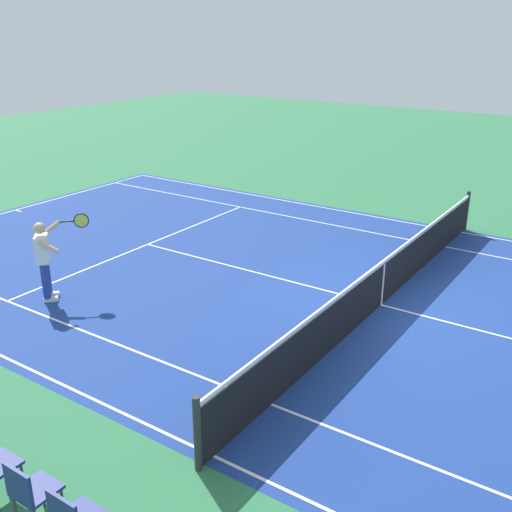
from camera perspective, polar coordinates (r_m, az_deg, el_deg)
The scene contains 7 objects.
ground_plane at distance 12.43m, azimuth 11.71°, elevation -4.55°, with size 60.00×60.00×0.00m, color #2D7247.
court_slab at distance 12.43m, azimuth 11.71°, elevation -4.55°, with size 24.20×11.40×0.00m, color navy.
court_line_markings at distance 12.43m, azimuth 11.71°, elevation -4.53°, with size 23.85×11.05×0.01m.
tennis_net at distance 12.23m, azimuth 11.88°, elevation -2.47°, with size 0.10×11.70×1.08m.
tennis_player_near at distance 12.80m, azimuth -19.34°, elevation -0.06°, with size 0.75×1.13×1.70m.
tennis_ball at distance 14.22m, azimuth 11.27°, elevation -1.03°, with size 0.07×0.07×0.07m, color #CCE01E.
spectator_chair_4 at distance 7.48m, azimuth -20.65°, elevation -20.04°, with size 0.44×0.44×0.88m.
Camera 1 is at (-4.05, 10.50, 5.27)m, focal length 42.26 mm.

